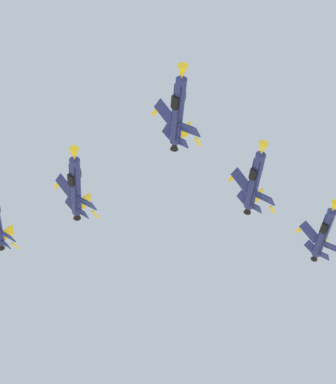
{
  "coord_description": "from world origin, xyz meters",
  "views": [
    {
      "loc": [
        -5.1,
        -0.1,
        1.72
      ],
      "look_at": [
        -30.35,
        69.38,
        75.38
      ],
      "focal_mm": 58.25,
      "sensor_mm": 36.0,
      "label": 1
    }
  ],
  "objects_px": {
    "fighter_jet_left_wing": "(255,180)",
    "fighter_jet_right_wing": "(76,186)",
    "fighter_jet_lead": "(178,110)",
    "fighter_jet_left_outer": "(324,232)"
  },
  "relations": [
    {
      "from": "fighter_jet_left_wing",
      "to": "fighter_jet_right_wing",
      "type": "bearing_deg",
      "value": -2.92
    },
    {
      "from": "fighter_jet_left_wing",
      "to": "fighter_jet_lead",
      "type": "bearing_deg",
      "value": 42.66
    },
    {
      "from": "fighter_jet_left_outer",
      "to": "fighter_jet_lead",
      "type": "bearing_deg",
      "value": 42.11
    },
    {
      "from": "fighter_jet_right_wing",
      "to": "fighter_jet_left_outer",
      "type": "xyz_separation_m",
      "value": [
        36.03,
        29.52,
        3.38
      ]
    },
    {
      "from": "fighter_jet_left_wing",
      "to": "fighter_jet_right_wing",
      "type": "relative_size",
      "value": 1.0
    },
    {
      "from": "fighter_jet_left_wing",
      "to": "fighter_jet_left_outer",
      "type": "relative_size",
      "value": 1.0
    },
    {
      "from": "fighter_jet_left_wing",
      "to": "fighter_jet_left_outer",
      "type": "distance_m",
      "value": 20.7
    },
    {
      "from": "fighter_jet_left_wing",
      "to": "fighter_jet_right_wing",
      "type": "height_order",
      "value": "fighter_jet_left_wing"
    },
    {
      "from": "fighter_jet_left_outer",
      "to": "fighter_jet_left_wing",
      "type": "bearing_deg",
      "value": 41.62
    },
    {
      "from": "fighter_jet_right_wing",
      "to": "fighter_jet_lead",
      "type": "bearing_deg",
      "value": 137.63
    }
  ]
}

